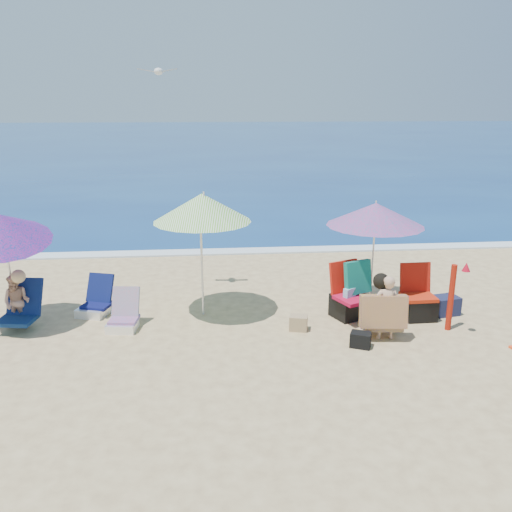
{
  "coord_description": "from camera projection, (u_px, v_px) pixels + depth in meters",
  "views": [
    {
      "loc": [
        -1.05,
        -7.32,
        3.56
      ],
      "look_at": [
        -0.3,
        1.0,
        1.1
      ],
      "focal_mm": 37.31,
      "sensor_mm": 36.0,
      "label": 1
    }
  ],
  "objects": [
    {
      "name": "person_center",
      "position": [
        384.0,
        308.0,
        8.11
      ],
      "size": [
        0.72,
        0.59,
        1.03
      ],
      "color": "tan",
      "rests_on": "ground"
    },
    {
      "name": "furled_umbrella",
      "position": [
        454.0,
        292.0,
        8.34
      ],
      "size": [
        0.2,
        0.4,
        1.21
      ],
      "color": "#A11A0B",
      "rests_on": "ground"
    },
    {
      "name": "umbrella_turquoise",
      "position": [
        375.0,
        214.0,
        9.06
      ],
      "size": [
        1.9,
        1.9,
        1.91
      ],
      "color": "white",
      "rests_on": "ground"
    },
    {
      "name": "umbrella_blue",
      "position": [
        0.0,
        227.0,
        8.14
      ],
      "size": [
        1.95,
        1.98,
        2.06
      ],
      "color": "white",
      "rests_on": "ground"
    },
    {
      "name": "chair_navy",
      "position": [
        96.0,
        304.0,
        9.16
      ],
      "size": [
        0.65,
        0.72,
        0.65
      ],
      "color": "#0C1147",
      "rests_on": "ground"
    },
    {
      "name": "ground",
      "position": [
        281.0,
        343.0,
        8.09
      ],
      "size": [
        120.0,
        120.0,
        0.0
      ],
      "color": "#D8BC84",
      "rests_on": "ground"
    },
    {
      "name": "bag_black_b",
      "position": [
        361.0,
        340.0,
        7.94
      ],
      "size": [
        0.36,
        0.31,
        0.23
      ],
      "color": "black",
      "rests_on": "ground"
    },
    {
      "name": "bag_navy_b",
      "position": [
        445.0,
        305.0,
        9.15
      ],
      "size": [
        0.48,
        0.4,
        0.32
      ],
      "color": "#1B1F3C",
      "rests_on": "ground"
    },
    {
      "name": "chair_rainbow",
      "position": [
        123.0,
        319.0,
        8.57
      ],
      "size": [
        0.52,
        0.63,
        0.63
      ],
      "color": "#E04F5A",
      "rests_on": "ground"
    },
    {
      "name": "bag_tan",
      "position": [
        298.0,
        323.0,
        8.52
      ],
      "size": [
        0.32,
        0.26,
        0.24
      ],
      "color": "#A3855D",
      "rests_on": "ground"
    },
    {
      "name": "umbrella_striped",
      "position": [
        202.0,
        208.0,
        8.63
      ],
      "size": [
        1.8,
        1.8,
        2.15
      ],
      "color": "silver",
      "rests_on": "ground"
    },
    {
      "name": "seagull",
      "position": [
        158.0,
        71.0,
        8.96
      ],
      "size": [
        0.68,
        0.32,
        0.12
      ],
      "color": "silver"
    },
    {
      "name": "sea",
      "position": [
        218.0,
        139.0,
        51.1
      ],
      "size": [
        120.0,
        80.0,
        0.12
      ],
      "color": "navy",
      "rests_on": "ground"
    },
    {
      "name": "camp_chair_left",
      "position": [
        418.0,
        303.0,
        8.96
      ],
      "size": [
        0.55,
        0.55,
        0.91
      ],
      "color": "red",
      "rests_on": "ground"
    },
    {
      "name": "person_left",
      "position": [
        18.0,
        302.0,
        8.5
      ],
      "size": [
        0.67,
        0.74,
        1.0
      ],
      "color": "tan",
      "rests_on": "ground"
    },
    {
      "name": "camp_chair_right",
      "position": [
        351.0,
        297.0,
        8.95
      ],
      "size": [
        0.74,
        0.88,
        1.02
      ],
      "color": "#B70D31",
      "rests_on": "ground"
    },
    {
      "name": "foam",
      "position": [
        253.0,
        251.0,
        12.96
      ],
      "size": [
        120.0,
        0.5,
        0.04
      ],
      "color": "white",
      "rests_on": "ground"
    }
  ]
}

